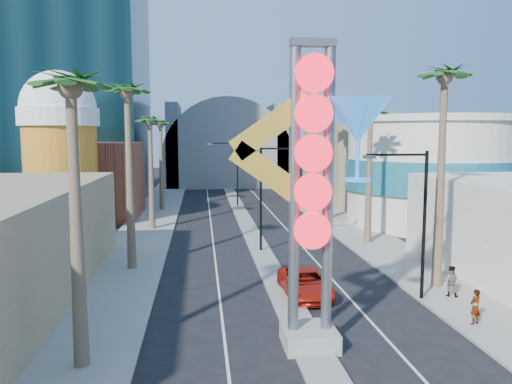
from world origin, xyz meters
name	(u,v)px	position (x,y,z in m)	size (l,w,h in m)	color
ground	(327,381)	(0.00, 0.00, 0.00)	(240.00, 240.00, 0.00)	black
sidewalk_west	(152,220)	(-9.50, 35.00, 0.07)	(5.00, 100.00, 0.15)	gray
sidewalk_east	(332,217)	(9.50, 35.00, 0.07)	(5.00, 100.00, 0.15)	gray
median	(241,214)	(0.00, 38.00, 0.07)	(1.60, 84.00, 0.15)	gray
hotel_tower	(61,8)	(-22.00, 52.00, 25.00)	(20.00, 20.00, 50.00)	black
brick_filler_west	(92,180)	(-16.00, 38.00, 4.00)	(10.00, 10.00, 8.00)	brown
filler_east	(355,164)	(16.00, 48.00, 5.00)	(10.00, 20.00, 10.00)	#90805D
beer_mug	(60,146)	(-17.00, 30.00, 7.84)	(7.00, 7.00, 14.50)	orange
turquoise_building	(431,171)	(18.00, 30.00, 5.25)	(16.60, 16.60, 10.60)	beige
canopy	(226,160)	(0.00, 72.00, 4.31)	(22.00, 16.00, 22.00)	slate
neon_sign	(331,172)	(0.82, 2.96, 7.31)	(6.53, 2.60, 12.55)	gray
streetlight_0	(268,188)	(0.55, 20.00, 4.88)	(3.79, 0.25, 8.00)	black
streetlight_1	(233,167)	(-0.55, 44.00, 4.88)	(3.79, 0.25, 8.00)	black
streetlight_2	(416,212)	(6.72, 8.00, 4.83)	(3.45, 0.25, 8.00)	black
palm_0	(71,103)	(-9.00, 2.00, 9.93)	(2.40, 2.40, 11.70)	brown
palm_1	(127,103)	(-9.00, 16.00, 10.82)	(2.40, 2.40, 12.70)	brown
palm_2	(150,127)	(-9.00, 30.00, 9.48)	(2.40, 2.40, 11.20)	brown
palm_3	(160,129)	(-9.00, 42.00, 9.48)	(2.40, 2.40, 11.20)	brown
palm_5	(444,90)	(9.00, 10.00, 11.27)	(2.40, 2.40, 13.20)	brown
palm_6	(370,121)	(9.00, 22.00, 9.93)	(2.40, 2.40, 11.70)	brown
palm_7	(331,115)	(9.00, 34.00, 10.82)	(2.40, 2.40, 12.70)	brown
red_pickup	(305,283)	(1.20, 9.53, 0.72)	(2.39, 5.17, 1.44)	#B01B0D
pedestrian_a	(475,307)	(8.02, 4.22, 0.97)	(0.60, 0.39, 1.65)	gray
pedestrian_b	(451,281)	(8.89, 8.16, 0.98)	(0.81, 0.63, 1.67)	gray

